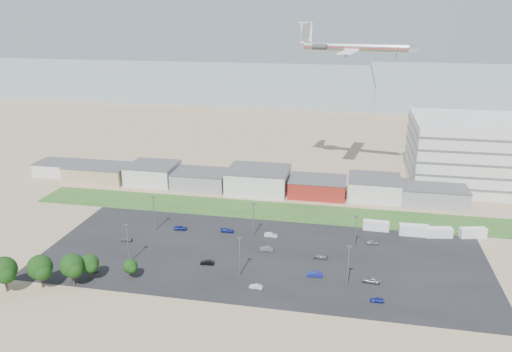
% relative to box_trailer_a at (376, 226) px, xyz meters
% --- Properties ---
extents(ground, '(700.00, 700.00, 0.00)m').
position_rel_box_trailer_a_xyz_m(ground, '(-35.97, -43.13, -1.45)').
color(ground, '#978360').
rests_on(ground, ground).
extents(parking_lot, '(120.00, 50.00, 0.01)m').
position_rel_box_trailer_a_xyz_m(parking_lot, '(-30.97, -23.13, -1.44)').
color(parking_lot, black).
rests_on(parking_lot, ground).
extents(grass_strip, '(160.00, 16.00, 0.02)m').
position_rel_box_trailer_a_xyz_m(grass_strip, '(-35.97, 8.87, -1.44)').
color(grass_strip, '#275520').
rests_on(grass_strip, ground).
extents(hills_backdrop, '(700.00, 200.00, 9.00)m').
position_rel_box_trailer_a_xyz_m(hills_backdrop, '(4.03, 271.87, 3.05)').
color(hills_backdrop, gray).
rests_on(hills_backdrop, ground).
extents(building_row, '(170.00, 20.00, 8.00)m').
position_rel_box_trailer_a_xyz_m(building_row, '(-52.97, 27.87, 2.55)').
color(building_row, silver).
rests_on(building_row, ground).
extents(box_trailer_a, '(7.81, 2.69, 2.90)m').
position_rel_box_trailer_a_xyz_m(box_trailer_a, '(0.00, 0.00, 0.00)').
color(box_trailer_a, silver).
rests_on(box_trailer_a, ground).
extents(box_trailer_b, '(8.66, 2.87, 3.23)m').
position_rel_box_trailer_a_xyz_m(box_trailer_b, '(11.00, -1.58, 0.17)').
color(box_trailer_b, silver).
rests_on(box_trailer_b, ground).
extents(box_trailer_c, '(8.03, 3.78, 2.90)m').
position_rel_box_trailer_a_xyz_m(box_trailer_c, '(18.09, -1.39, -0.00)').
color(box_trailer_c, silver).
rests_on(box_trailer_c, ground).
extents(box_trailer_d, '(8.08, 4.24, 2.90)m').
position_rel_box_trailer_a_xyz_m(box_trailer_d, '(27.89, 0.33, -0.00)').
color(box_trailer_d, silver).
rests_on(box_trailer_d, ground).
extents(tree_far_left, '(6.71, 6.71, 10.07)m').
position_rel_box_trailer_a_xyz_m(tree_far_left, '(-87.47, -53.01, 3.58)').
color(tree_far_left, black).
rests_on(tree_far_left, ground).
extents(tree_left, '(6.39, 6.39, 9.59)m').
position_rel_box_trailer_a_xyz_m(tree_left, '(-80.15, -49.76, 3.35)').
color(tree_left, black).
rests_on(tree_left, ground).
extents(tree_mid, '(6.12, 6.12, 9.18)m').
position_rel_box_trailer_a_xyz_m(tree_mid, '(-73.36, -47.08, 3.14)').
color(tree_mid, black).
rests_on(tree_mid, ground).
extents(tree_right, '(5.01, 5.01, 7.51)m').
position_rel_box_trailer_a_xyz_m(tree_right, '(-70.77, -43.68, 2.31)').
color(tree_right, black).
rests_on(tree_right, ground).
extents(tree_near, '(3.88, 3.88, 5.82)m').
position_rel_box_trailer_a_xyz_m(tree_near, '(-61.02, -41.44, 1.46)').
color(tree_near, black).
rests_on(tree_near, ground).
extents(lightpole_front_l, '(1.29, 0.54, 10.95)m').
position_rel_box_trailer_a_xyz_m(lightpole_front_l, '(-64.99, -33.79, 4.02)').
color(lightpole_front_l, slate).
rests_on(lightpole_front_l, ground).
extents(lightpole_front_m, '(1.22, 0.51, 10.41)m').
position_rel_box_trailer_a_xyz_m(lightpole_front_m, '(-34.59, -34.68, 3.76)').
color(lightpole_front_m, slate).
rests_on(lightpole_front_m, ground).
extents(lightpole_front_r, '(1.29, 0.54, 10.94)m').
position_rel_box_trailer_a_xyz_m(lightpole_front_r, '(-7.82, -35.19, 4.02)').
color(lightpole_front_r, slate).
rests_on(lightpole_front_r, ground).
extents(lightpole_back_l, '(1.28, 0.53, 10.90)m').
position_rel_box_trailer_a_xyz_m(lightpole_back_l, '(-66.03, -13.21, 4.00)').
color(lightpole_back_l, slate).
rests_on(lightpole_back_l, ground).
extents(lightpole_back_m, '(1.21, 0.51, 10.32)m').
position_rel_box_trailer_a_xyz_m(lightpole_back_m, '(-35.85, -11.35, 3.71)').
color(lightpole_back_m, slate).
rests_on(lightpole_back_m, ground).
extents(lightpole_back_r, '(1.19, 0.49, 10.10)m').
position_rel_box_trailer_a_xyz_m(lightpole_back_r, '(-6.29, -14.64, 3.60)').
color(lightpole_back_r, slate).
rests_on(lightpole_back_r, ground).
extents(airliner, '(51.37, 39.01, 13.85)m').
position_rel_box_trailer_a_xyz_m(airliner, '(-9.73, 48.79, 49.38)').
color(airliner, silver).
extents(parked_car_0, '(4.66, 2.48, 1.25)m').
position_rel_box_trailer_a_xyz_m(parked_car_0, '(-2.08, -31.86, -0.83)').
color(parked_car_0, '#A5A5AA').
rests_on(parked_car_0, ground).
extents(parked_car_1, '(4.08, 1.64, 1.32)m').
position_rel_box_trailer_a_xyz_m(parked_car_1, '(-15.93, -31.75, -0.79)').
color(parked_car_1, navy).
rests_on(parked_car_1, ground).
extents(parked_car_2, '(3.31, 1.43, 1.11)m').
position_rel_box_trailer_a_xyz_m(parked_car_2, '(-0.85, -40.52, -0.89)').
color(parked_car_2, navy).
rests_on(parked_car_2, ground).
extents(parked_car_4, '(3.76, 1.56, 1.21)m').
position_rel_box_trailer_a_xyz_m(parked_car_4, '(-44.30, -31.04, -0.84)').
color(parked_car_4, black).
rests_on(parked_car_4, ground).
extents(parked_car_5, '(3.41, 1.58, 1.13)m').
position_rel_box_trailer_a_xyz_m(parked_car_5, '(-71.30, -22.10, -0.88)').
color(parked_car_5, '#595B5E').
rests_on(parked_car_5, ground).
extents(parked_car_6, '(4.10, 1.81, 1.17)m').
position_rel_box_trailer_a_xyz_m(parked_car_6, '(-44.10, -10.38, -0.86)').
color(parked_car_6, navy).
rests_on(parked_car_6, ground).
extents(parked_car_7, '(4.01, 1.46, 1.32)m').
position_rel_box_trailer_a_xyz_m(parked_car_7, '(-30.24, -20.20, -0.79)').
color(parked_car_7, '#595B5E').
rests_on(parked_car_7, ground).
extents(parked_car_8, '(3.48, 1.71, 1.14)m').
position_rel_box_trailer_a_xyz_m(parked_car_8, '(-1.15, -10.22, -0.88)').
color(parked_car_8, '#A5A5AA').
rests_on(parked_car_8, ground).
extents(parked_car_9, '(4.20, 2.24, 1.12)m').
position_rel_box_trailer_a_xyz_m(parked_car_9, '(-58.52, -11.51, -0.89)').
color(parked_car_9, navy).
rests_on(parked_car_9, ground).
extents(parked_car_10, '(3.84, 1.59, 1.11)m').
position_rel_box_trailer_a_xyz_m(parked_car_10, '(-72.42, -40.21, -0.89)').
color(parked_car_10, '#595B5E').
rests_on(parked_car_10, ground).
extents(parked_car_11, '(3.89, 1.36, 1.28)m').
position_rel_box_trailer_a_xyz_m(parked_car_11, '(-30.62, -11.17, -0.81)').
color(parked_car_11, silver).
rests_on(parked_car_11, ground).
extents(parked_car_12, '(3.92, 1.65, 1.13)m').
position_rel_box_trailer_a_xyz_m(parked_car_12, '(-15.29, -21.76, -0.88)').
color(parked_car_12, '#595B5E').
rests_on(parked_car_12, ground).
extents(parked_car_13, '(3.36, 1.30, 1.09)m').
position_rel_box_trailer_a_xyz_m(parked_car_13, '(-29.32, -40.24, -0.90)').
color(parked_car_13, silver).
rests_on(parked_car_13, ground).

